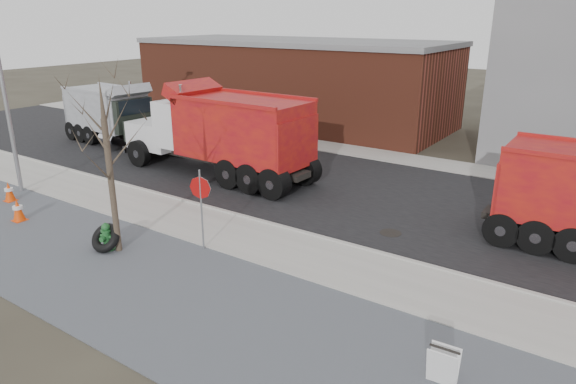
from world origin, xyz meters
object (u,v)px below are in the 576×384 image
Objects in this scene: stop_sign at (201,196)px; sandwich_board at (443,366)px; truck_tire at (106,238)px; dump_truck_red_b at (220,130)px; fire_hydrant at (107,238)px; dump_truck_grey at (116,114)px.

sandwich_board is at bearing -4.49° from stop_sign.
stop_sign is (2.36, 1.68, 1.32)m from truck_tire.
sandwich_board is at bearing 149.16° from dump_truck_red_b.
stop_sign is (2.37, 1.64, 1.33)m from fire_hydrant.
truck_tire is 0.14× the size of dump_truck_grey.
dump_truck_red_b reaches higher than fire_hydrant.
stop_sign is at bearing 128.71° from dump_truck_red_b.
truck_tire is at bearing -86.21° from fire_hydrant.
dump_truck_red_b reaches higher than stop_sign.
sandwich_board is at bearing -18.67° from dump_truck_grey.
dump_truck_grey is (-8.48, 1.16, -0.32)m from dump_truck_red_b.
truck_tire is 0.42× the size of stop_sign.
truck_tire is 10.25m from sandwich_board.
fire_hydrant is at bearing 175.85° from sandwich_board.
truck_tire reaches higher than sandwich_board.
dump_truck_red_b is (-2.21, 7.70, 1.62)m from fire_hydrant.
fire_hydrant is 3.17m from stop_sign.
dump_truck_red_b is (-12.47, 7.93, 1.59)m from sandwich_board.
dump_truck_grey is at bearing 140.24° from truck_tire.
stop_sign is at bearing -24.15° from dump_truck_grey.
dump_truck_grey is at bearing 153.67° from sandwich_board.
stop_sign reaches higher than truck_tire.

